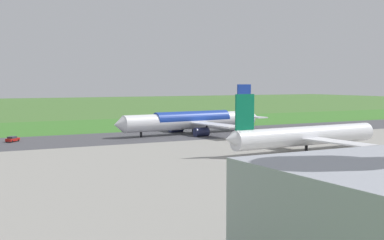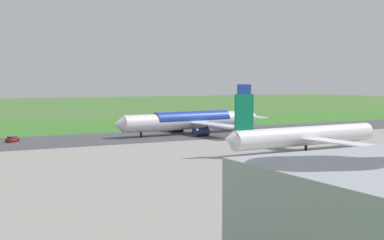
{
  "view_description": "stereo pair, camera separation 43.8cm",
  "coord_description": "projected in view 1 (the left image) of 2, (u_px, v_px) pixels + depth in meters",
  "views": [
    {
      "loc": [
        76.72,
        143.69,
        16.61
      ],
      "look_at": [
        0.35,
        0.0,
        4.5
      ],
      "focal_mm": 47.94,
      "sensor_mm": 36.0,
      "label": 1
    },
    {
      "loc": [
        76.33,
        143.89,
        16.61
      ],
      "look_at": [
        0.35,
        0.0,
        4.5
      ],
      "focal_mm": 47.94,
      "sensor_mm": 36.0,
      "label": 2
    }
  ],
  "objects": [
    {
      "name": "ground_plane",
      "position": [
        193.0,
        134.0,
        163.67
      ],
      "size": [
        800.0,
        800.0,
        0.0
      ],
      "primitive_type": "plane",
      "color": "#477233"
    },
    {
      "name": "airliner_parked_mid",
      "position": [
        306.0,
        135.0,
        122.72
      ],
      "size": [
        47.76,
        39.07,
        13.94
      ],
      "color": "white",
      "rests_on": "ground"
    },
    {
      "name": "runway_asphalt",
      "position": [
        193.0,
        134.0,
        163.67
      ],
      "size": [
        600.0,
        31.58,
        0.06
      ],
      "primitive_type": "cube",
      "color": "#47474C",
      "rests_on": "ground"
    },
    {
      "name": "apron_concrete",
      "position": [
        292.0,
        153.0,
        120.31
      ],
      "size": [
        440.0,
        110.0,
        0.05
      ],
      "primitive_type": "cube",
      "color": "gray",
      "rests_on": "ground"
    },
    {
      "name": "traffic_cone_orange",
      "position": [
        141.0,
        126.0,
        189.91
      ],
      "size": [
        0.4,
        0.4,
        0.55
      ],
      "primitive_type": "cone",
      "color": "orange",
      "rests_on": "ground"
    },
    {
      "name": "grass_verge_foreground",
      "position": [
        149.0,
        126.0,
        194.92
      ],
      "size": [
        600.0,
        80.0,
        0.04
      ],
      "primitive_type": "cube",
      "color": "#3C782B",
      "rests_on": "ground"
    },
    {
      "name": "service_car_followme",
      "position": [
        12.0,
        139.0,
        141.5
      ],
      "size": [
        4.22,
        4.26,
        1.62
      ],
      "color": "#B21914",
      "rests_on": "ground"
    },
    {
      "name": "airliner_main",
      "position": [
        193.0,
        120.0,
        163.39
      ],
      "size": [
        54.15,
        44.36,
        15.88
      ],
      "color": "white",
      "rests_on": "ground"
    },
    {
      "name": "no_stopping_sign",
      "position": [
        155.0,
        122.0,
        191.96
      ],
      "size": [
        0.6,
        0.1,
        2.4
      ],
      "color": "slate",
      "rests_on": "ground"
    },
    {
      "name": "service_truck_baggage",
      "position": [
        277.0,
        136.0,
        145.12
      ],
      "size": [
        5.67,
        5.72,
        2.65
      ],
      "color": "#B21914",
      "rests_on": "ground"
    }
  ]
}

